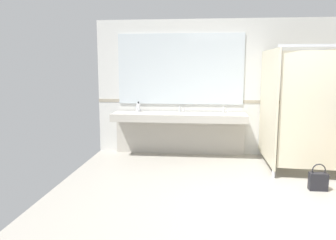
% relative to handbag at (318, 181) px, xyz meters
% --- Properties ---
extents(ground_plane, '(5.88, 5.93, 0.10)m').
position_rel_handbag_xyz_m(ground_plane, '(-0.80, -0.72, -0.19)').
color(ground_plane, '#9E998E').
extents(wall_back, '(5.88, 0.12, 2.63)m').
position_rel_handbag_xyz_m(wall_back, '(-0.80, 2.00, 1.18)').
color(wall_back, silver).
rests_on(wall_back, ground_plane).
extents(wall_back_tile_band, '(5.88, 0.01, 0.06)m').
position_rel_handbag_xyz_m(wall_back_tile_band, '(-0.80, 1.94, 0.91)').
color(wall_back_tile_band, '#9E937F').
rests_on(wall_back_tile_band, wall_back).
extents(vanity_counter, '(2.56, 0.58, 0.96)m').
position_rel_handbag_xyz_m(vanity_counter, '(-2.09, 1.72, 0.49)').
color(vanity_counter, '#B2ADA3').
rests_on(vanity_counter, ground_plane).
extents(mirror_panel, '(2.46, 0.02, 1.37)m').
position_rel_handbag_xyz_m(mirror_panel, '(-2.09, 1.93, 1.54)').
color(mirror_panel, silver).
rests_on(mirror_panel, wall_back).
extents(bathroom_stalls, '(2.01, 1.52, 2.05)m').
position_rel_handbag_xyz_m(bathroom_stalls, '(0.46, 0.97, 0.93)').
color(bathroom_stalls, beige).
rests_on(bathroom_stalls, ground_plane).
extents(handbag, '(0.25, 0.12, 0.38)m').
position_rel_handbag_xyz_m(handbag, '(0.00, 0.00, 0.00)').
color(handbag, black).
rests_on(handbag, ground_plane).
extents(soap_dispenser, '(0.07, 0.07, 0.20)m').
position_rel_handbag_xyz_m(soap_dispenser, '(-2.90, 1.81, 0.79)').
color(soap_dispenser, white).
rests_on(soap_dispenser, vanity_counter).
extents(floor_drain_cover, '(0.14, 0.14, 0.01)m').
position_rel_handbag_xyz_m(floor_drain_cover, '(-1.02, -1.14, -0.13)').
color(floor_drain_cover, '#B7BABF').
rests_on(floor_drain_cover, ground_plane).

